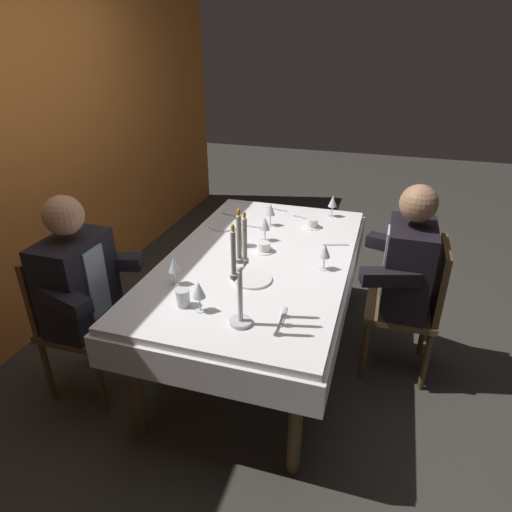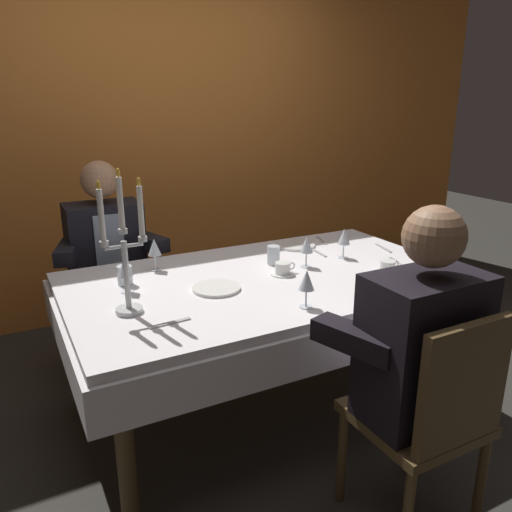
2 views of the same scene
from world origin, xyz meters
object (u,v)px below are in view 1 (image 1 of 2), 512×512
object	(u,v)px
dining_table	(259,273)
wine_glass_5	(333,202)
candelabra	(240,280)
wine_glass_2	(325,251)
wine_glass_4	(199,290)
dinner_plate_0	(252,279)
water_tumbler_0	(183,298)
seated_diner_1	(409,267)
wine_glass_3	(270,210)
coffee_cup_0	(312,224)
coffee_cup_1	(264,247)
wine_glass_0	(265,224)
seated_diner_0	(76,282)
dinner_plate_1	(224,225)
water_tumbler_1	(242,239)
wine_glass_1	(174,265)

from	to	relation	value
dining_table	wine_glass_5	xyz separation A→B (m)	(0.81, -0.33, 0.23)
candelabra	wine_glass_2	bearing A→B (deg)	-23.48
wine_glass_4	dinner_plate_0	bearing A→B (deg)	-23.25
dining_table	water_tumbler_0	distance (m)	0.69
seated_diner_1	wine_glass_3	bearing A→B (deg)	68.70
coffee_cup_0	coffee_cup_1	bearing A→B (deg)	155.23
wine_glass_0	seated_diner_0	world-z (taller)	seated_diner_0
dinner_plate_1	water_tumbler_1	bearing A→B (deg)	-140.62
dinner_plate_1	wine_glass_1	bearing A→B (deg)	-177.66
water_tumbler_1	coffee_cup_0	size ratio (longest dim) A/B	0.74
candelabra	water_tumbler_1	world-z (taller)	candelabra
candelabra	seated_diner_1	distance (m)	1.16
dining_table	dinner_plate_1	size ratio (longest dim) A/B	8.49
wine_glass_0	coffee_cup_0	world-z (taller)	wine_glass_0
dining_table	water_tumbler_1	distance (m)	0.25
dinner_plate_0	water_tumbler_1	size ratio (longest dim) A/B	2.24
coffee_cup_0	seated_diner_1	world-z (taller)	seated_diner_1
candelabra	wine_glass_3	world-z (taller)	candelabra
wine_glass_1	dining_table	bearing A→B (deg)	-37.10
wine_glass_1	wine_glass_3	bearing A→B (deg)	-16.00
wine_glass_2	seated_diner_0	distance (m)	1.41
candelabra	wine_glass_2	size ratio (longest dim) A/B	3.55
coffee_cup_1	dining_table	bearing A→B (deg)	173.24
dinner_plate_1	coffee_cup_0	bearing A→B (deg)	-75.22
water_tumbler_1	seated_diner_0	size ratio (longest dim) A/B	0.08
dining_table	candelabra	world-z (taller)	candelabra
wine_glass_2	wine_glass_5	world-z (taller)	same
coffee_cup_1	seated_diner_1	size ratio (longest dim) A/B	0.11
dining_table	seated_diner_1	bearing A→B (deg)	-81.29
dining_table	coffee_cup_1	world-z (taller)	coffee_cup_1
water_tumbler_0	coffee_cup_1	size ratio (longest dim) A/B	0.69
candelabra	seated_diner_0	world-z (taller)	candelabra
dinner_plate_1	seated_diner_1	size ratio (longest dim) A/B	0.18
water_tumbler_0	water_tumbler_1	bearing A→B (deg)	-4.31
water_tumbler_1	seated_diner_0	bearing A→B (deg)	134.03
water_tumbler_1	seated_diner_0	xyz separation A→B (m)	(-0.71, 0.73, -0.05)
candelabra	wine_glass_3	size ratio (longest dim) A/B	3.55
wine_glass_1	water_tumbler_0	xyz separation A→B (m)	(-0.19, -0.14, -0.07)
wine_glass_4	seated_diner_0	xyz separation A→B (m)	(0.07, 0.78, -0.12)
dinner_plate_0	seated_diner_0	xyz separation A→B (m)	(-0.30, 0.93, -0.01)
wine_glass_5	seated_diner_1	xyz separation A→B (m)	(-0.67, -0.56, -0.12)
dinner_plate_0	dinner_plate_1	world-z (taller)	same
coffee_cup_1	seated_diner_1	world-z (taller)	seated_diner_1
wine_glass_2	wine_glass_3	size ratio (longest dim) A/B	1.00
candelabra	water_tumbler_0	size ratio (longest dim) A/B	6.36
wine_glass_4	coffee_cup_1	xyz separation A→B (m)	(0.74, -0.12, -0.09)
dining_table	dinner_plate_1	world-z (taller)	dinner_plate_1
coffee_cup_0	wine_glass_2	bearing A→B (deg)	-163.44
dining_table	wine_glass_2	world-z (taller)	wine_glass_2
dinner_plate_0	dinner_plate_1	xyz separation A→B (m)	(0.69, 0.43, 0.00)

